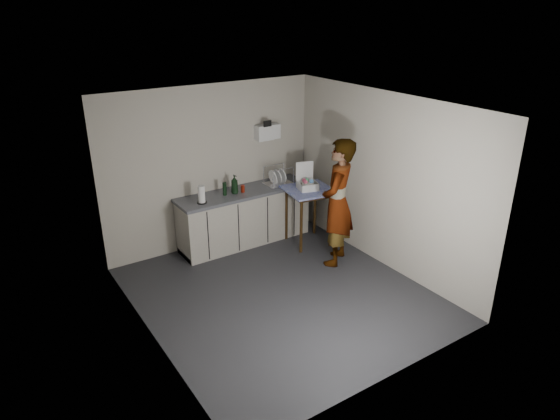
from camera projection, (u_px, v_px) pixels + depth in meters
ground at (281, 294)px, 6.87m from camera, size 4.00×4.00×0.00m
wall_back at (212, 167)px, 7.90m from camera, size 3.60×0.02×2.60m
wall_right at (383, 181)px, 7.28m from camera, size 0.02×4.00×2.60m
wall_left at (145, 242)px, 5.46m from camera, size 0.02×4.00×2.60m
ceiling at (281, 106)px, 5.87m from camera, size 3.60×4.00×0.01m
kitchen_counter at (244, 218)px, 8.22m from camera, size 2.24×0.62×0.91m
wall_shelf at (267, 132)px, 8.18m from camera, size 0.42×0.18×0.37m
side_table at (309, 196)px, 8.04m from camera, size 0.83×0.83×0.95m
standing_man at (338, 203)px, 7.38m from camera, size 0.85×0.80×1.95m
soap_bottle at (235, 184)px, 7.87m from camera, size 0.13×0.13×0.30m
soda_can at (243, 189)px, 7.95m from camera, size 0.06×0.06×0.12m
dark_bottle at (225, 189)px, 7.81m from camera, size 0.06×0.06×0.21m
paper_towel at (202, 195)px, 7.50m from camera, size 0.15×0.15×0.27m
dish_rack at (278, 180)px, 8.28m from camera, size 0.45×0.34×0.31m
bakery_box at (307, 183)px, 7.97m from camera, size 0.37×0.37×0.41m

